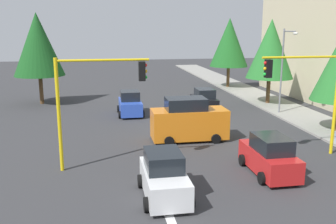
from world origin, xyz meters
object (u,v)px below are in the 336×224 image
at_px(tree_opposite_side, 38,44).
at_px(tree_roadside_far, 229,42).
at_px(traffic_signal_near_left, 308,85).
at_px(street_lamp_curbside, 284,62).
at_px(traffic_signal_near_right, 95,91).
at_px(car_blue, 130,104).
at_px(car_white, 164,177).
at_px(car_red, 269,156).
at_px(delivery_van_orange, 189,121).
at_px(car_black, 204,101).
at_px(tree_roadside_mid, 271,49).

relative_size(tree_opposite_side, tree_roadside_far, 1.04).
xyz_separation_m(traffic_signal_near_left, street_lamp_curbside, (-9.61, 3.50, 0.32)).
height_order(traffic_signal_near_right, car_blue, traffic_signal_near_right).
xyz_separation_m(car_white, car_red, (-1.66, 5.54, 0.00)).
bearing_deg(tree_roadside_far, car_blue, -46.20).
bearing_deg(car_white, street_lamp_curbside, 138.17).
xyz_separation_m(street_lamp_curbside, car_red, (11.87, -6.57, -3.45)).
xyz_separation_m(traffic_signal_near_right, car_red, (2.26, 8.33, -3.13)).
relative_size(car_red, car_blue, 1.09).
height_order(delivery_van_orange, car_black, delivery_van_orange).
xyz_separation_m(traffic_signal_near_left, tree_roadside_far, (-24.00, 3.80, 1.33)).
xyz_separation_m(tree_opposite_side, car_black, (5.79, 14.31, -4.67)).
bearing_deg(car_blue, car_red, 22.03).
bearing_deg(car_blue, street_lamp_curbside, 79.40).
bearing_deg(tree_roadside_mid, street_lamp_curbside, -10.33).
relative_size(traffic_signal_near_left, car_red, 1.43).
height_order(traffic_signal_near_right, tree_roadside_mid, tree_roadside_mid).
bearing_deg(tree_opposite_side, car_black, 67.98).
xyz_separation_m(tree_opposite_side, car_red, (20.26, 13.63, -4.66)).
bearing_deg(street_lamp_curbside, traffic_signal_near_left, -20.01).
height_order(street_lamp_curbside, car_blue, street_lamp_curbside).
distance_m(tree_roadside_mid, car_blue, 13.94).
xyz_separation_m(tree_roadside_mid, car_red, (16.26, -7.37, -4.27)).
bearing_deg(traffic_signal_near_left, delivery_van_orange, -125.13).
distance_m(traffic_signal_near_right, tree_roadside_mid, 21.07).
height_order(traffic_signal_near_right, tree_roadside_far, tree_roadside_far).
bearing_deg(traffic_signal_near_right, car_blue, 167.70).
relative_size(traffic_signal_near_left, car_white, 1.50).
relative_size(traffic_signal_near_right, car_white, 1.50).
height_order(tree_roadside_far, delivery_van_orange, tree_roadside_far).
xyz_separation_m(traffic_signal_near_left, car_white, (3.92, -8.61, -3.14)).
xyz_separation_m(traffic_signal_near_right, car_blue, (-11.91, 2.60, -3.13)).
xyz_separation_m(tree_roadside_mid, car_white, (17.92, -12.91, -4.27)).
bearing_deg(street_lamp_curbside, car_red, -28.95).
bearing_deg(tree_roadside_mid, car_blue, -80.95).
bearing_deg(tree_roadside_mid, tree_opposite_side, -100.78).
relative_size(street_lamp_curbside, car_red, 1.76).
bearing_deg(car_black, traffic_signal_near_right, -36.43).
bearing_deg(car_red, tree_roadside_far, 165.34).
bearing_deg(tree_roadside_mid, traffic_signal_near_right, -48.28).
bearing_deg(tree_opposite_side, traffic_signal_near_right, 16.41).
height_order(tree_opposite_side, car_red, tree_opposite_side).
distance_m(traffic_signal_near_right, tree_roadside_far, 28.44).
height_order(traffic_signal_near_left, car_black, traffic_signal_near_left).
relative_size(traffic_signal_near_right, car_red, 1.43).
xyz_separation_m(traffic_signal_near_left, tree_roadside_mid, (-14.00, 4.30, 1.13)).
bearing_deg(tree_opposite_side, traffic_signal_near_left, 42.86).
bearing_deg(street_lamp_curbside, tree_roadside_mid, 169.67).
xyz_separation_m(tree_roadside_far, delivery_van_orange, (20.00, -9.48, -4.08)).
xyz_separation_m(delivery_van_orange, car_blue, (-7.91, -3.12, -0.39)).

